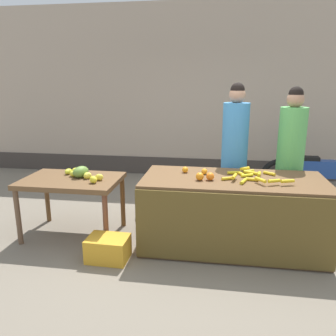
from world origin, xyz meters
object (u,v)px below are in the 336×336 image
(produce_crate, at_px, (108,248))
(produce_sack, at_px, (151,197))
(parked_motorcycle, at_px, (309,175))
(vendor_woman_green_shirt, at_px, (290,159))
(vendor_woman_blue_shirt, at_px, (234,155))

(produce_crate, xyz_separation_m, produce_sack, (0.22, 1.32, 0.14))
(parked_motorcycle, distance_m, produce_sack, 2.68)
(vendor_woman_green_shirt, height_order, parked_motorcycle, vendor_woman_green_shirt)
(vendor_woman_blue_shirt, bearing_deg, parked_motorcycle, 42.51)
(vendor_woman_blue_shirt, relative_size, vendor_woman_green_shirt, 1.02)
(parked_motorcycle, bearing_deg, produce_crate, -137.44)
(vendor_woman_green_shirt, relative_size, produce_sack, 3.42)
(vendor_woman_green_shirt, bearing_deg, parked_motorcycle, 64.16)
(produce_crate, bearing_deg, parked_motorcycle, 42.56)
(vendor_woman_blue_shirt, height_order, parked_motorcycle, vendor_woman_blue_shirt)
(vendor_woman_blue_shirt, bearing_deg, produce_sack, 176.48)
(vendor_woman_blue_shirt, height_order, produce_crate, vendor_woman_blue_shirt)
(produce_crate, distance_m, produce_sack, 1.34)
(vendor_woman_green_shirt, xyz_separation_m, produce_sack, (-1.85, 0.10, -0.66))
(vendor_woman_green_shirt, height_order, produce_sack, vendor_woman_green_shirt)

